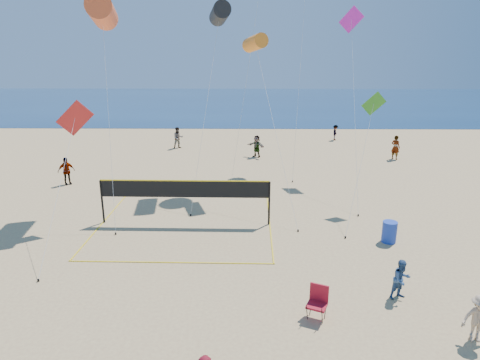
{
  "coord_description": "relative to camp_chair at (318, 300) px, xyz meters",
  "views": [
    {
      "loc": [
        0.28,
        -10.17,
        8.54
      ],
      "look_at": [
        0.11,
        2.0,
        4.8
      ],
      "focal_mm": 32.0,
      "sensor_mm": 36.0,
      "label": 1
    }
  ],
  "objects": [
    {
      "name": "volleyball_net",
      "position": [
        -5.43,
        7.93,
        0.92
      ],
      "size": [
        8.77,
        8.62,
        2.31
      ],
      "rotation": [
        0.0,
        0.0,
        -0.01
      ],
      "color": "black",
      "rests_on": "ground"
    },
    {
      "name": "kite_0",
      "position": [
        -9.74,
        10.95,
        9.68
      ],
      "size": [
        2.1,
        6.17,
        11.2
      ],
      "rotation": [
        0.0,
        0.0,
        0.19
      ],
      "color": "#EC5B2B",
      "rests_on": "ground"
    },
    {
      "name": "ground",
      "position": [
        -2.67,
        -2.1,
        -0.66
      ],
      "size": [
        120.0,
        120.0,
        0.0
      ],
      "primitive_type": "plane",
      "color": "tan",
      "rests_on": "ground"
    },
    {
      "name": "kite_2",
      "position": [
        -1.87,
        13.93,
        8.2
      ],
      "size": [
        2.87,
        8.12,
        9.43
      ],
      "rotation": [
        0.0,
        0.0,
        0.38
      ],
      "color": "orange",
      "rests_on": "ground"
    },
    {
      "name": "far_person_2",
      "position": [
        9.64,
        21.45,
        0.31
      ],
      "size": [
        0.83,
        0.83,
        1.94
      ],
      "primitive_type": "imported",
      "rotation": [
        0.0,
        0.0,
        2.35
      ],
      "color": "gray",
      "rests_on": "ground"
    },
    {
      "name": "ocean",
      "position": [
        -2.67,
        59.9,
        -0.64
      ],
      "size": [
        140.0,
        50.0,
        0.03
      ],
      "primitive_type": "cube",
      "color": "navy",
      "rests_on": "ground"
    },
    {
      "name": "far_person_0",
      "position": [
        -14.11,
        14.38,
        0.25
      ],
      "size": [
        1.12,
        0.99,
        1.82
      ],
      "primitive_type": "imported",
      "rotation": [
        0.0,
        0.0,
        0.64
      ],
      "color": "gray",
      "rests_on": "ground"
    },
    {
      "name": "far_person_4",
      "position": [
        6.33,
        28.97,
        0.08
      ],
      "size": [
        0.83,
        1.08,
        1.48
      ],
      "primitive_type": "imported",
      "rotation": [
        0.0,
        0.0,
        1.24
      ],
      "color": "gray",
      "rests_on": "ground"
    },
    {
      "name": "trash_barrel",
      "position": [
        4.23,
        5.88,
        -0.16
      ],
      "size": [
        0.81,
        0.81,
        0.99
      ],
      "primitive_type": "cylinder",
      "rotation": [
        0.0,
        0.0,
        0.27
      ],
      "color": "#1B3BB0",
      "rests_on": "ground"
    },
    {
      "name": "kite_5",
      "position": [
        4.48,
        17.29,
        9.11
      ],
      "size": [
        1.67,
        9.33,
        11.25
      ],
      "rotation": [
        0.0,
        0.0,
        -0.42
      ],
      "color": "#DA22C8",
      "rests_on": "ground"
    },
    {
      "name": "far_person_3",
      "position": [
        -8.45,
        25.2,
        0.28
      ],
      "size": [
        1.12,
        1.01,
        1.88
      ],
      "primitive_type": "imported",
      "rotation": [
        0.0,
        0.0,
        0.39
      ],
      "color": "gray",
      "rests_on": "ground"
    },
    {
      "name": "bystander_b",
      "position": [
        4.65,
        -1.11,
        0.11
      ],
      "size": [
        1.01,
        0.6,
        1.54
      ],
      "primitive_type": "imported",
      "rotation": [
        0.0,
        0.0,
        -0.02
      ],
      "color": "tan",
      "rests_on": "ground"
    },
    {
      "name": "kite_1",
      "position": [
        -3.98,
        15.02,
        9.89
      ],
      "size": [
        2.14,
        7.45,
        11.24
      ],
      "rotation": [
        0.0,
        0.0,
        0.19
      ],
      "color": "black",
      "rests_on": "ground"
    },
    {
      "name": "kite_3",
      "position": [
        -10.64,
        7.97,
        4.45
      ],
      "size": [
        1.75,
        6.38,
        6.23
      ],
      "rotation": [
        0.0,
        0.0,
        0.44
      ],
      "color": "red",
      "rests_on": "ground"
    },
    {
      "name": "far_person_1",
      "position": [
        -1.5,
        22.06,
        0.24
      ],
      "size": [
        1.63,
        1.45,
        1.79
      ],
      "primitive_type": "imported",
      "rotation": [
        0.0,
        0.0,
        -0.67
      ],
      "color": "gray",
      "rests_on": "ground"
    },
    {
      "name": "kite_4",
      "position": [
        4.35,
        10.7,
        4.66
      ],
      "size": [
        2.9,
        4.96,
        6.38
      ],
      "rotation": [
        0.0,
        0.0,
        0.18
      ],
      "color": "#399525",
      "rests_on": "ground"
    },
    {
      "name": "camp_chair",
      "position": [
        0.0,
        0.0,
        0.0
      ],
      "size": [
        0.8,
        0.91,
        1.28
      ],
      "rotation": [
        0.0,
        0.0,
        -0.41
      ],
      "color": "maroon",
      "rests_on": "ground"
    },
    {
      "name": "bystander_a",
      "position": [
        3.14,
        1.21,
        0.08
      ],
      "size": [
        0.87,
        0.77,
        1.48
      ],
      "primitive_type": "imported",
      "rotation": [
        0.0,
        0.0,
        0.35
      ],
      "color": "#32527F",
      "rests_on": "ground"
    }
  ]
}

